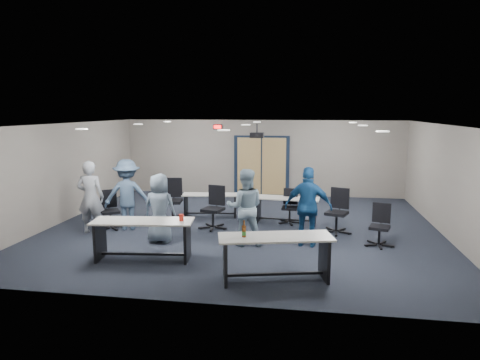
% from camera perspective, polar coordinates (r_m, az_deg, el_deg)
% --- Properties ---
extents(floor, '(10.00, 10.00, 0.00)m').
position_cam_1_polar(floor, '(11.31, 0.38, -6.36)').
color(floor, black).
rests_on(floor, ground).
extents(back_wall, '(10.00, 0.04, 2.70)m').
position_cam_1_polar(back_wall, '(15.45, 2.91, 2.98)').
color(back_wall, gray).
rests_on(back_wall, floor).
extents(front_wall, '(10.00, 0.04, 2.70)m').
position_cam_1_polar(front_wall, '(6.70, -5.45, -5.54)').
color(front_wall, gray).
rests_on(front_wall, floor).
extents(left_wall, '(0.04, 9.00, 2.70)m').
position_cam_1_polar(left_wall, '(12.76, -22.40, 0.93)').
color(left_wall, gray).
rests_on(left_wall, floor).
extents(right_wall, '(0.04, 9.00, 2.70)m').
position_cam_1_polar(right_wall, '(11.41, 26.07, -0.25)').
color(right_wall, gray).
rests_on(right_wall, floor).
extents(ceiling, '(10.00, 9.00, 0.04)m').
position_cam_1_polar(ceiling, '(10.89, 0.40, 7.44)').
color(ceiling, white).
rests_on(ceiling, back_wall).
extents(double_door, '(2.00, 0.07, 2.20)m').
position_cam_1_polar(double_door, '(15.45, 2.88, 1.86)').
color(double_door, black).
rests_on(double_door, back_wall).
extents(exit_sign, '(0.32, 0.07, 0.18)m').
position_cam_1_polar(exit_sign, '(15.56, -2.99, 7.09)').
color(exit_sign, black).
rests_on(exit_sign, back_wall).
extents(ceiling_projector, '(0.35, 0.32, 0.37)m').
position_cam_1_polar(ceiling_projector, '(11.36, 2.28, 6.02)').
color(ceiling_projector, black).
rests_on(ceiling_projector, ceiling).
extents(ceiling_can_lights, '(6.24, 5.74, 0.02)m').
position_cam_1_polar(ceiling_can_lights, '(11.14, 0.59, 7.33)').
color(ceiling_can_lights, silver).
rests_on(ceiling_can_lights, ceiling).
extents(table_front_left, '(2.11, 0.92, 0.97)m').
position_cam_1_polar(table_front_left, '(9.06, -12.74, -6.87)').
color(table_front_left, '#B4B2AA').
rests_on(table_front_left, floor).
extents(table_front_right, '(2.15, 1.14, 1.13)m').
position_cam_1_polar(table_front_right, '(7.82, 4.66, -9.26)').
color(table_front_right, '#B4B2AA').
rests_on(table_front_right, floor).
extents(table_back_left, '(1.67, 0.73, 0.66)m').
position_cam_1_polar(table_back_left, '(12.42, -3.95, -2.82)').
color(table_back_left, '#B4B2AA').
rests_on(table_back_left, floor).
extents(table_back_right, '(1.78, 0.71, 0.71)m').
position_cam_1_polar(table_back_right, '(11.72, 6.22, -3.41)').
color(table_back_right, '#B4B2AA').
rests_on(table_back_right, floor).
extents(chair_back_a, '(0.83, 0.83, 1.16)m').
position_cam_1_polar(chair_back_a, '(12.10, -9.00, -2.60)').
color(chair_back_a, black).
rests_on(chair_back_a, floor).
extents(chair_back_b, '(0.85, 0.85, 1.11)m').
position_cam_1_polar(chair_back_b, '(11.10, -3.64, -3.72)').
color(chair_back_b, black).
rests_on(chair_back_b, floor).
extents(chair_back_c, '(0.62, 0.62, 0.93)m').
position_cam_1_polar(chair_back_c, '(11.70, 6.65, -3.54)').
color(chair_back_c, black).
rests_on(chair_back_c, floor).
extents(chair_back_d, '(0.91, 0.91, 1.12)m').
position_cam_1_polar(chair_back_d, '(10.96, 12.77, -4.09)').
color(chair_back_d, black).
rests_on(chair_back_d, floor).
extents(chair_loose_left, '(0.87, 0.87, 1.00)m').
position_cam_1_polar(chair_loose_left, '(11.59, -16.92, -3.84)').
color(chair_loose_left, black).
rests_on(chair_loose_left, floor).
extents(chair_loose_right, '(0.76, 0.76, 0.96)m').
position_cam_1_polar(chair_loose_right, '(10.19, 18.13, -5.80)').
color(chair_loose_right, black).
rests_on(chair_loose_right, floor).
extents(person_gray, '(0.72, 0.52, 1.83)m').
position_cam_1_polar(person_gray, '(11.26, -19.31, -2.18)').
color(person_gray, '#969BA4').
rests_on(person_gray, floor).
extents(person_plaid, '(0.83, 0.57, 1.62)m').
position_cam_1_polar(person_plaid, '(10.09, -10.66, -3.72)').
color(person_plaid, slate).
rests_on(person_plaid, floor).
extents(person_lightblue, '(0.93, 0.77, 1.76)m').
position_cam_1_polar(person_lightblue, '(9.72, 0.70, -3.64)').
color(person_lightblue, '#93B0C3').
rests_on(person_lightblue, floor).
extents(person_navy, '(1.11, 0.58, 1.81)m').
position_cam_1_polar(person_navy, '(9.75, 9.10, -3.55)').
color(person_navy, navy).
rests_on(person_navy, floor).
extents(person_back, '(1.33, 1.01, 1.82)m').
position_cam_1_polar(person_back, '(11.36, -14.79, -1.89)').
color(person_back, '#455F7D').
rests_on(person_back, floor).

